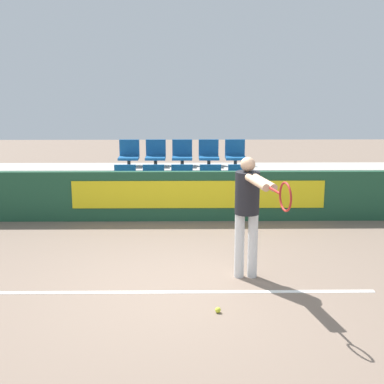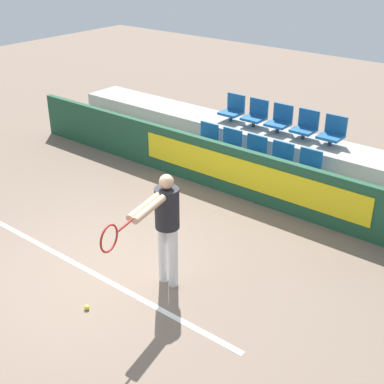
{
  "view_description": "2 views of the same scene",
  "coord_description": "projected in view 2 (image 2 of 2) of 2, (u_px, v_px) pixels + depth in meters",
  "views": [
    {
      "loc": [
        0.08,
        -6.34,
        2.68
      ],
      "look_at": [
        0.17,
        1.48,
        0.91
      ],
      "focal_mm": 50.0,
      "sensor_mm": 36.0,
      "label": 1
    },
    {
      "loc": [
        4.86,
        -4.1,
        4.36
      ],
      "look_at": [
        0.44,
        1.41,
        0.84
      ],
      "focal_mm": 50.0,
      "sensor_mm": 36.0,
      "label": 2
    }
  ],
  "objects": [
    {
      "name": "bleacher_tier_front",
      "position": [
        249.0,
        175.0,
        10.01
      ],
      "size": [
        9.89,
        0.91,
        0.38
      ],
      "color": "#ADA89E",
      "rests_on": "ground"
    },
    {
      "name": "stadium_chair_9",
      "position": [
        333.0,
        132.0,
        9.74
      ],
      "size": [
        0.42,
        0.4,
        0.53
      ],
      "color": "#333333",
      "rests_on": "bleacher_tier_middle"
    },
    {
      "name": "stadium_chair_5",
      "position": [
        233.0,
        109.0,
        10.98
      ],
      "size": [
        0.42,
        0.4,
        0.53
      ],
      "color": "#333333",
      "rests_on": "bleacher_tier_middle"
    },
    {
      "name": "ground_plane",
      "position": [
        105.0,
        271.0,
        7.53
      ],
      "size": [
        30.0,
        30.0,
        0.0
      ],
      "primitive_type": "plane",
      "color": "#7A6656"
    },
    {
      "name": "stadium_chair_6",
      "position": [
        256.0,
        114.0,
        10.67
      ],
      "size": [
        0.42,
        0.4,
        0.53
      ],
      "color": "#333333",
      "rests_on": "bleacher_tier_middle"
    },
    {
      "name": "tennis_player",
      "position": [
        164.0,
        221.0,
        6.79
      ],
      "size": [
        0.46,
        1.55,
        1.62
      ],
      "rotation": [
        0.0,
        0.0,
        0.21
      ],
      "color": "silver",
      "rests_on": "ground"
    },
    {
      "name": "bleacher_tier_middle",
      "position": [
        275.0,
        151.0,
        10.56
      ],
      "size": [
        9.89,
        0.91,
        0.75
      ],
      "color": "#ADA89E",
      "rests_on": "ground"
    },
    {
      "name": "court_baseline",
      "position": [
        98.0,
        276.0,
        7.43
      ],
      "size": [
        4.86,
        0.08,
        0.01
      ],
      "color": "white",
      "rests_on": "ground"
    },
    {
      "name": "stadium_chair_3",
      "position": [
        279.0,
        159.0,
        9.59
      ],
      "size": [
        0.42,
        0.4,
        0.53
      ],
      "color": "#333333",
      "rests_on": "bleacher_tier_front"
    },
    {
      "name": "stadium_chair_4",
      "position": [
        307.0,
        167.0,
        9.28
      ],
      "size": [
        0.42,
        0.4,
        0.53
      ],
      "color": "#333333",
      "rests_on": "bleacher_tier_front"
    },
    {
      "name": "stadium_chair_7",
      "position": [
        280.0,
        120.0,
        10.36
      ],
      "size": [
        0.42,
        0.4,
        0.53
      ],
      "color": "#333333",
      "rests_on": "bleacher_tier_middle"
    },
    {
      "name": "tennis_ball",
      "position": [
        87.0,
        307.0,
        6.77
      ],
      "size": [
        0.07,
        0.07,
        0.07
      ],
      "color": "#CCDB33",
      "rests_on": "ground"
    },
    {
      "name": "stadium_chair_0",
      "position": [
        206.0,
        138.0,
        10.52
      ],
      "size": [
        0.42,
        0.4,
        0.53
      ],
      "color": "#333333",
      "rests_on": "bleacher_tier_front"
    },
    {
      "name": "stadium_chair_1",
      "position": [
        229.0,
        145.0,
        10.21
      ],
      "size": [
        0.42,
        0.4,
        0.53
      ],
      "color": "#333333",
      "rests_on": "bleacher_tier_front"
    },
    {
      "name": "barrier_wall",
      "position": [
        234.0,
        171.0,
        9.51
      ],
      "size": [
        10.29,
        0.14,
        0.92
      ],
      "color": "#1E4C33",
      "rests_on": "ground"
    },
    {
      "name": "stadium_chair_8",
      "position": [
        305.0,
        126.0,
        10.05
      ],
      "size": [
        0.42,
        0.4,
        0.53
      ],
      "color": "#333333",
      "rests_on": "bleacher_tier_middle"
    },
    {
      "name": "stadium_chair_2",
      "position": [
        253.0,
        152.0,
        9.9
      ],
      "size": [
        0.42,
        0.4,
        0.53
      ],
      "color": "#333333",
      "rests_on": "bleacher_tier_front"
    }
  ]
}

